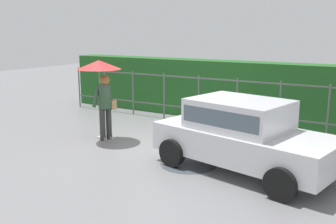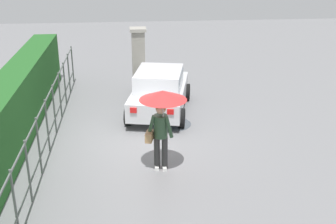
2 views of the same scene
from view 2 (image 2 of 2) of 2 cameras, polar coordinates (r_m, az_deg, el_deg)
name	(u,v)px [view 2 (image 2 of 2)]	position (r m, az deg, el deg)	size (l,w,h in m)	color
ground_plane	(142,138)	(12.82, -3.48, -3.40)	(40.00, 40.00, 0.00)	slate
car	(160,89)	(14.45, -1.12, 2.99)	(3.96, 2.45, 1.48)	silver
pedestrian	(162,108)	(10.42, -0.81, 0.51)	(1.15, 1.15, 2.11)	#333333
gate_pillar	(139,59)	(16.55, -3.87, 6.91)	(0.60, 0.60, 2.42)	gray
fence_section	(51,114)	(12.70, -15.12, -0.31)	(11.42, 0.05, 1.50)	#59605B
hedge_row	(12,112)	(12.88, -19.72, 0.03)	(12.37, 0.90, 1.90)	#235B23
puddle_near	(172,124)	(13.74, 0.48, -1.58)	(1.23, 1.23, 0.00)	#4C545B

